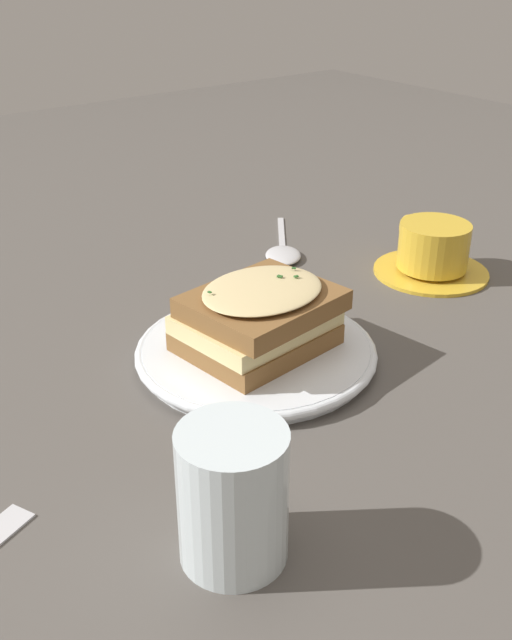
# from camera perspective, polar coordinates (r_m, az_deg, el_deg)

# --- Properties ---
(ground_plane) EXTENTS (2.40, 2.40, 0.00)m
(ground_plane) POSITION_cam_1_polar(r_m,az_deg,el_deg) (0.71, 0.01, -3.61)
(ground_plane) COLOR #514C47
(dinner_plate) EXTENTS (0.23, 0.23, 0.02)m
(dinner_plate) POSITION_cam_1_polar(r_m,az_deg,el_deg) (0.72, 0.00, -2.47)
(dinner_plate) COLOR white
(dinner_plate) RESTS_ON ground_plane
(sandwich) EXTENTS (0.15, 0.13, 0.07)m
(sandwich) POSITION_cam_1_polar(r_m,az_deg,el_deg) (0.70, 0.21, 0.23)
(sandwich) COLOR brown
(sandwich) RESTS_ON dinner_plate
(teacup_with_saucer) EXTENTS (0.14, 0.14, 0.06)m
(teacup_with_saucer) POSITION_cam_1_polar(r_m,az_deg,el_deg) (0.92, 13.29, 5.08)
(teacup_with_saucer) COLOR gold
(teacup_with_saucer) RESTS_ON ground_plane
(water_glass) EXTENTS (0.07, 0.07, 0.10)m
(water_glass) POSITION_cam_1_polar(r_m,az_deg,el_deg) (0.49, -1.78, -13.26)
(water_glass) COLOR silver
(water_glass) RESTS_ON ground_plane
(spoon) EXTENTS (0.13, 0.16, 0.01)m
(spoon) POSITION_cam_1_polar(r_m,az_deg,el_deg) (0.95, 2.07, 5.15)
(spoon) COLOR silver
(spoon) RESTS_ON ground_plane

